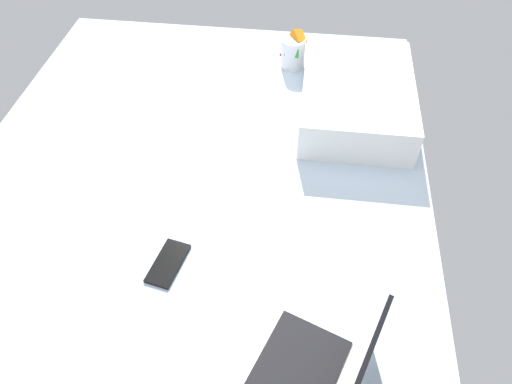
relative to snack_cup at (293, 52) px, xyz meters
The scene contains 4 objects.
bed_mattress 71.21cm from the snack_cup, 20.90° to the right, with size 180.00×140.00×18.00cm, color silver.
snack_cup is the anchor object (origin of this frame).
cell_phone 98.33cm from the snack_cup, 14.57° to the right, with size 6.80×14.00×0.80cm, color black.
pillow 34.82cm from the snack_cup, 41.70° to the left, with size 52.00×36.00×13.00cm, color white.
Camera 1 is at (97.24, 31.37, 122.95)cm, focal length 34.10 mm.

